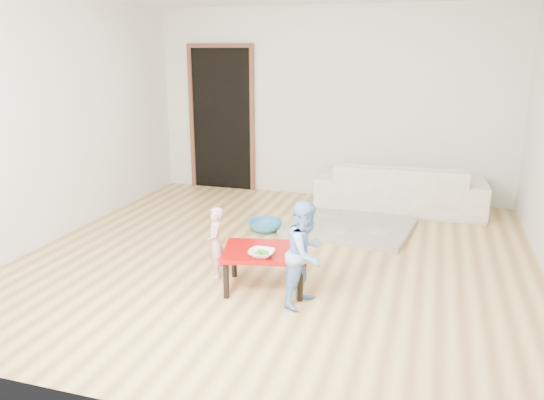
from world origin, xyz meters
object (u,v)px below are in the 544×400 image
at_px(sofa, 400,187).
at_px(basin, 265,226).
at_px(child_pink, 215,243).
at_px(child_blue, 306,253).
at_px(red_table, 265,269).
at_px(bowl, 261,253).

height_order(sofa, basin, sofa).
distance_m(sofa, basin, 1.95).
bearing_deg(child_pink, sofa, 124.51).
xyz_separation_m(child_pink, child_blue, (0.91, -0.28, 0.11)).
height_order(sofa, child_blue, child_blue).
relative_size(red_table, bowl, 3.36).
distance_m(sofa, child_blue, 3.01).
relative_size(sofa, red_table, 2.95).
relative_size(child_pink, basin, 1.69).
bearing_deg(child_blue, child_pink, 89.36).
relative_size(bowl, child_blue, 0.24).
bearing_deg(sofa, basin, 41.50).
bearing_deg(sofa, bowl, 70.78).
distance_m(child_blue, basin, 1.89).
bearing_deg(basin, sofa, 43.46).
bearing_deg(sofa, child_blue, 77.85).
height_order(child_pink, basin, child_pink).
bearing_deg(child_pink, basin, 151.23).
xyz_separation_m(sofa, red_table, (-0.93, -2.78, -0.13)).
relative_size(sofa, child_pink, 3.22).
xyz_separation_m(bowl, child_blue, (0.38, -0.02, 0.05)).
height_order(child_pink, child_blue, child_blue).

